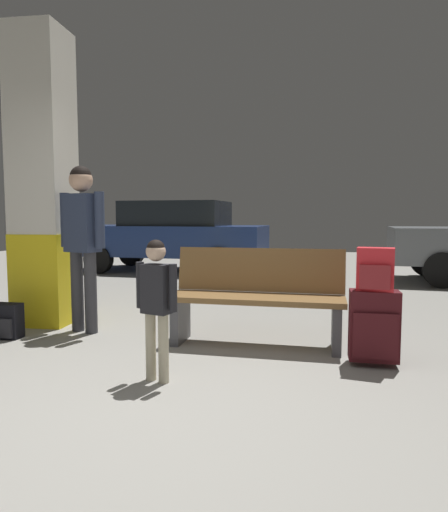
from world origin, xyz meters
name	(u,v)px	position (x,y,z in m)	size (l,w,h in m)	color
ground_plane	(233,301)	(0.00, 4.00, -0.05)	(18.00, 18.00, 0.10)	gray
structural_pillar	(43,180)	(-1.86, 2.14, 1.58)	(0.57, 0.57, 3.19)	yellow
bench	(257,297)	(0.51, 1.63, 0.44)	(1.63, 0.64, 0.89)	brown
suitcase	(374,326)	(1.48, 1.14, 0.32)	(0.39, 0.25, 0.60)	#471419
backpack_bright	(375,270)	(1.48, 1.14, 0.77)	(0.31, 0.24, 0.34)	red
child	(156,295)	(-0.13, 0.56, 0.63)	(0.33, 0.25, 1.03)	beige
adult	(82,231)	(-1.28, 1.82, 1.05)	(0.55, 0.31, 1.69)	#38383D
backpack_dark_floor	(6,321)	(-1.92, 1.48, 0.17)	(0.29, 0.20, 0.34)	black
parked_car_far	(172,234)	(-1.72, 7.10, 0.81)	(4.24, 2.10, 1.51)	navy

